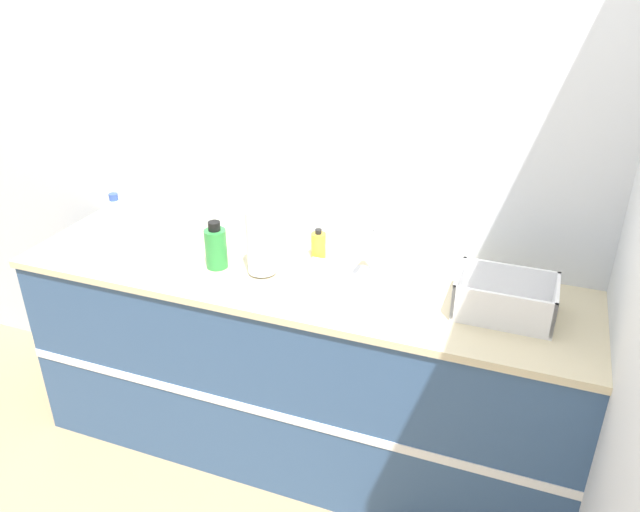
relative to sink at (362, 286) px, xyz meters
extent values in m
plane|color=tan|center=(-0.28, -0.28, -0.92)|extent=(12.00, 12.00, 0.00)
cube|color=silver|center=(-0.28, 0.34, 0.38)|extent=(4.69, 0.06, 2.60)
cube|color=#33517A|center=(-0.28, 0.02, -0.48)|extent=(2.29, 0.59, 0.87)
cube|color=white|center=(-0.28, -0.27, -0.48)|extent=(2.29, 0.01, 0.04)
cube|color=beige|center=(-0.28, 0.02, -0.03)|extent=(2.32, 0.62, 0.03)
cube|color=silver|center=(0.00, -0.01, -0.01)|extent=(0.52, 0.32, 0.02)
cylinder|color=silver|center=(0.00, 0.14, 0.10)|extent=(0.02, 0.02, 0.20)
cylinder|color=silver|center=(0.00, 0.07, 0.20)|extent=(0.02, 0.13, 0.02)
cylinder|color=#4C4C51|center=(-0.41, -0.01, -0.01)|extent=(0.09, 0.09, 0.01)
cylinder|color=white|center=(-0.41, -0.01, 0.12)|extent=(0.12, 0.12, 0.26)
cube|color=white|center=(0.52, 0.02, -0.01)|extent=(0.34, 0.24, 0.01)
cube|color=white|center=(0.52, -0.09, 0.06)|extent=(0.34, 0.01, 0.13)
cube|color=white|center=(0.52, 0.13, 0.06)|extent=(0.34, 0.01, 0.13)
cube|color=white|center=(0.35, 0.02, 0.06)|extent=(0.01, 0.24, 0.13)
cube|color=white|center=(0.68, 0.02, 0.06)|extent=(0.01, 0.24, 0.13)
cylinder|color=silver|center=(-1.21, 0.14, 0.05)|extent=(0.07, 0.07, 0.14)
cylinder|color=#334C9E|center=(-1.21, 0.14, 0.14)|extent=(0.04, 0.04, 0.03)
cylinder|color=#2D8C3D|center=(-0.61, -0.03, 0.06)|extent=(0.09, 0.09, 0.16)
cylinder|color=black|center=(-0.61, -0.03, 0.16)|extent=(0.05, 0.05, 0.04)
cylinder|color=gold|center=(-0.25, 0.20, 0.04)|extent=(0.06, 0.06, 0.11)
cylinder|color=black|center=(-0.25, 0.20, 0.10)|extent=(0.03, 0.03, 0.02)
camera|label=1|loc=(0.57, -1.97, 1.18)|focal=35.00mm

